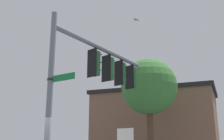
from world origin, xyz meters
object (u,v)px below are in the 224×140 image
traffic_light_arm_end (132,78)px  bird_flying (136,20)px  traffic_light_nearest_pole (95,64)px  traffic_light_mid_outer (121,74)px  street_name_sign (58,78)px  traffic_light_mid_inner (109,69)px

traffic_light_arm_end → bird_flying: bird_flying is taller
traffic_light_nearest_pole → bird_flying: size_ratio=3.26×
traffic_light_mid_outer → traffic_light_arm_end: (-0.14, 1.03, 0.00)m
traffic_light_mid_outer → traffic_light_arm_end: bearing=97.8°
traffic_light_nearest_pole → traffic_light_arm_end: (-0.42, 3.09, 0.00)m
traffic_light_mid_outer → street_name_sign: 4.71m
traffic_light_nearest_pole → traffic_light_arm_end: same height
traffic_light_mid_outer → bird_flying: bird_flying is taller
traffic_light_arm_end → bird_flying: (-0.87, 1.66, 4.11)m
traffic_light_nearest_pole → traffic_light_arm_end: 3.11m
traffic_light_mid_outer → street_name_sign: bearing=-77.8°
traffic_light_mid_outer → bird_flying: size_ratio=3.26×
traffic_light_mid_inner → street_name_sign: bearing=-76.5°
traffic_light_mid_inner → traffic_light_arm_end: (-0.28, 2.06, 0.00)m
traffic_light_arm_end → bird_flying: 4.52m
street_name_sign → bird_flying: size_ratio=2.97×
traffic_light_nearest_pole → street_name_sign: bearing=-74.1°
traffic_light_mid_inner → traffic_light_arm_end: size_ratio=1.00×
street_name_sign → traffic_light_arm_end: bearing=101.4°
traffic_light_mid_inner → street_name_sign: traffic_light_mid_inner is taller
traffic_light_mid_outer → traffic_light_arm_end: same height
traffic_light_mid_inner → street_name_sign: (0.83, -3.43, -1.17)m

